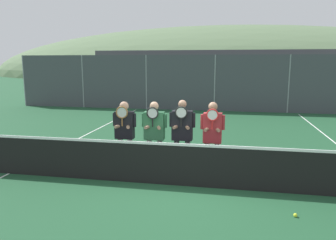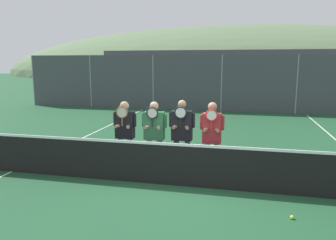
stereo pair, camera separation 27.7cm
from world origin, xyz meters
name	(u,v)px [view 1 (the left image)]	position (x,y,z in m)	size (l,w,h in m)	color
ground_plane	(187,186)	(0.00, 0.00, 0.00)	(120.00, 120.00, 0.00)	#1E4C2D
hill_distant	(227,75)	(0.00, 62.34, 0.00)	(98.82, 54.90, 19.21)	#5B7551
clubhouse_building	(214,74)	(-0.47, 19.26, 1.78)	(17.27, 5.50, 3.51)	beige
fence_back	(215,83)	(0.00, 11.43, 1.54)	(23.39, 0.06, 3.08)	gray
tennis_net	(187,164)	(0.00, 0.00, 0.50)	(11.83, 0.09, 1.06)	gray
court_line_left_sideline	(68,144)	(-4.40, 3.00, 0.00)	(0.05, 16.00, 0.01)	white
player_leftmost	(125,130)	(-1.65, 0.71, 1.05)	(0.59, 0.34, 1.76)	white
player_center_left	(154,131)	(-0.90, 0.72, 1.05)	(0.62, 0.34, 1.77)	white
player_center_right	(182,132)	(-0.22, 0.67, 1.08)	(0.61, 0.34, 1.83)	#56565B
player_rightmost	(212,134)	(0.49, 0.59, 1.06)	(0.56, 0.34, 1.81)	white
car_far_left	(123,88)	(-6.51, 15.01, 0.88)	(4.72, 2.00, 1.71)	#B2B7BC
car_left_of_center	(200,89)	(-1.11, 15.11, 0.89)	(4.33, 2.02, 1.73)	slate
car_center	(281,91)	(4.04, 14.86, 0.90)	(4.24, 1.91, 1.76)	silver
tennis_ball_on_court	(295,215)	(2.07, -1.08, 0.03)	(0.07, 0.07, 0.07)	#CCDB33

